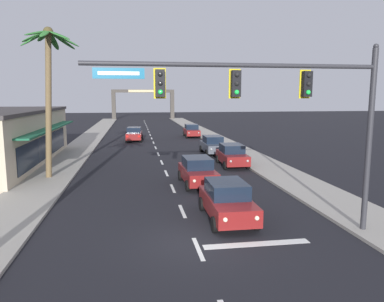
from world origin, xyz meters
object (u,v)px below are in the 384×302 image
(sedan_parked_mid_kerb, at_px, (232,155))
(sedan_lead_at_stop_bar, at_px, (227,200))
(traffic_signal_mast, at_px, (284,101))
(sedan_third_in_queue, at_px, (198,171))
(sedan_oncoming_far, at_px, (134,134))
(sedan_parked_nearest_kerb, at_px, (213,145))
(palm_left_second, at_px, (48,73))
(sedan_parked_far_kerb, at_px, (192,131))
(town_gateway_arch, at_px, (143,100))

(sedan_parked_mid_kerb, bearing_deg, sedan_lead_at_stop_bar, -106.18)
(sedan_lead_at_stop_bar, bearing_deg, traffic_signal_mast, -58.87)
(sedan_third_in_queue, bearing_deg, sedan_oncoming_far, 99.47)
(sedan_parked_nearest_kerb, xyz_separation_m, palm_left_second, (-12.51, -8.63, 5.94))
(sedan_lead_at_stop_bar, distance_m, sedan_third_in_queue, 6.48)
(sedan_third_in_queue, xyz_separation_m, sedan_parked_far_kerb, (3.72, 26.05, 0.00))
(sedan_lead_at_stop_bar, height_order, sedan_parked_nearest_kerb, same)
(sedan_parked_nearest_kerb, bearing_deg, sedan_parked_mid_kerb, -88.11)
(sedan_third_in_queue, relative_size, palm_left_second, 0.47)
(sedan_third_in_queue, height_order, sedan_parked_far_kerb, same)
(sedan_oncoming_far, xyz_separation_m, sedan_parked_far_kerb, (7.52, 3.25, 0.00))
(sedan_third_in_queue, distance_m, sedan_parked_far_kerb, 26.31)
(town_gateway_arch, bearing_deg, sedan_third_in_queue, -88.58)
(sedan_parked_far_kerb, xyz_separation_m, town_gateway_arch, (-5.32, 38.64, 3.58))
(traffic_signal_mast, relative_size, sedan_lead_at_stop_bar, 2.42)
(sedan_parked_nearest_kerb, distance_m, palm_left_second, 16.32)
(palm_left_second, bearing_deg, sedan_parked_nearest_kerb, 34.61)
(sedan_third_in_queue, distance_m, town_gateway_arch, 64.80)
(sedan_third_in_queue, relative_size, sedan_parked_mid_kerb, 1.00)
(sedan_lead_at_stop_bar, xyz_separation_m, sedan_parked_nearest_kerb, (3.30, 18.09, 0.00))
(sedan_lead_at_stop_bar, height_order, sedan_third_in_queue, same)
(sedan_parked_far_kerb, bearing_deg, sedan_lead_at_stop_bar, -96.19)
(traffic_signal_mast, distance_m, sedan_parked_far_kerb, 35.23)
(sedan_lead_at_stop_bar, distance_m, sedan_parked_mid_kerb, 12.54)
(sedan_oncoming_far, relative_size, sedan_parked_mid_kerb, 1.01)
(palm_left_second, bearing_deg, sedan_lead_at_stop_bar, -45.73)
(sedan_oncoming_far, xyz_separation_m, sedan_parked_nearest_kerb, (7.29, -11.19, 0.00))
(sedan_parked_nearest_kerb, bearing_deg, palm_left_second, -145.39)
(traffic_signal_mast, bearing_deg, sedan_parked_far_kerb, 86.57)
(traffic_signal_mast, bearing_deg, sedan_lead_at_stop_bar, 121.13)
(traffic_signal_mast, distance_m, sedan_parked_mid_kerb, 15.20)
(palm_left_second, xyz_separation_m, town_gateway_arch, (7.42, 61.71, -2.36))
(sedan_oncoming_far, bearing_deg, palm_left_second, -104.75)
(traffic_signal_mast, height_order, town_gateway_arch, traffic_signal_mast)
(palm_left_second, height_order, town_gateway_arch, palm_left_second)
(traffic_signal_mast, xyz_separation_m, sedan_lead_at_stop_bar, (-1.43, 2.37, -4.36))
(traffic_signal_mast, bearing_deg, sedan_third_in_queue, 100.42)
(sedan_third_in_queue, bearing_deg, sedan_parked_nearest_kerb, 73.28)
(sedan_oncoming_far, bearing_deg, sedan_lead_at_stop_bar, -82.22)
(traffic_signal_mast, relative_size, sedan_parked_nearest_kerb, 2.42)
(sedan_parked_nearest_kerb, relative_size, sedan_parked_far_kerb, 0.99)
(traffic_signal_mast, distance_m, sedan_oncoming_far, 32.40)
(traffic_signal_mast, relative_size, town_gateway_arch, 0.75)
(palm_left_second, bearing_deg, sedan_oncoming_far, 75.25)
(traffic_signal_mast, distance_m, town_gateway_arch, 73.60)
(town_gateway_arch, bearing_deg, sedan_oncoming_far, -93.01)
(sedan_lead_at_stop_bar, bearing_deg, palm_left_second, 134.27)
(sedan_third_in_queue, distance_m, palm_left_second, 11.21)
(sedan_parked_nearest_kerb, distance_m, sedan_parked_mid_kerb, 6.05)
(sedan_lead_at_stop_bar, height_order, sedan_oncoming_far, same)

